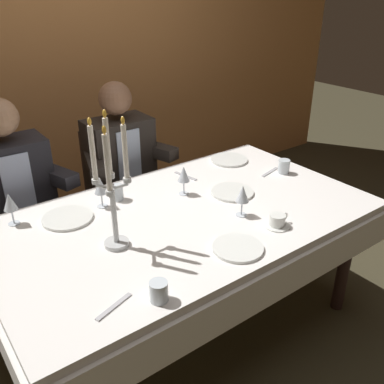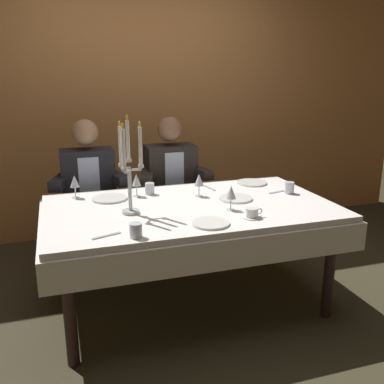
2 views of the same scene
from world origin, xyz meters
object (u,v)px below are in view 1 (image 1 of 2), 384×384
at_px(seated_diner_1, 120,157).
at_px(coffee_cup_0, 277,221).
at_px(dining_table, 185,233).
at_px(water_tumbler_2, 117,192).
at_px(seated_diner_0, 13,184).
at_px(wine_glass_1, 101,186).
at_px(dinner_plate_0, 232,192).
at_px(wine_glass_3, 184,175).
at_px(candelabra, 112,189).
at_px(dinner_plate_2, 229,160).
at_px(dinner_plate_3, 67,218).
at_px(water_tumbler_1, 159,291).
at_px(wine_glass_2, 242,194).
at_px(wine_glass_0, 10,203).
at_px(dinner_plate_1, 237,248).
at_px(water_tumbler_0, 284,166).

bearing_deg(seated_diner_1, coffee_cup_0, -81.53).
bearing_deg(dining_table, water_tumbler_2, 120.49).
bearing_deg(seated_diner_0, wine_glass_1, -62.50).
xyz_separation_m(dinner_plate_0, wine_glass_3, (-0.22, 0.15, 0.11)).
distance_m(dining_table, seated_diner_0, 1.07).
distance_m(candelabra, dinner_plate_2, 1.17).
xyz_separation_m(dinner_plate_0, dinner_plate_3, (-0.84, 0.27, 0.00)).
relative_size(dinner_plate_0, water_tumbler_1, 2.96).
height_order(coffee_cup_0, seated_diner_1, seated_diner_1).
height_order(wine_glass_1, wine_glass_2, same).
distance_m(dinner_plate_3, wine_glass_0, 0.27).
bearing_deg(candelabra, coffee_cup_0, -24.08).
bearing_deg(dinner_plate_2, wine_glass_3, -157.49).
bearing_deg(wine_glass_0, water_tumbler_1, -72.99).
bearing_deg(wine_glass_3, water_tumbler_1, -131.63).
relative_size(wine_glass_0, coffee_cup_0, 1.24).
relative_size(dining_table, dinner_plate_1, 8.57).
height_order(seated_diner_0, seated_diner_1, same).
relative_size(candelabra, dinner_plate_2, 2.55).
bearing_deg(wine_glass_1, wine_glass_0, 167.30).
xyz_separation_m(dinner_plate_0, wine_glass_1, (-0.64, 0.29, 0.11)).
bearing_deg(candelabra, water_tumbler_0, 4.93).
bearing_deg(water_tumbler_1, dinner_plate_1, 9.11).
bearing_deg(wine_glass_2, dining_table, 139.95).
height_order(wine_glass_1, wine_glass_3, same).
bearing_deg(dinner_plate_0, candelabra, -173.79).
bearing_deg(candelabra, dinner_plate_0, 6.21).
height_order(dinner_plate_2, wine_glass_1, wine_glass_1).
bearing_deg(water_tumbler_0, seated_diner_0, 148.75).
bearing_deg(water_tumbler_1, wine_glass_2, 23.03).
distance_m(dinner_plate_0, water_tumbler_2, 0.63).
xyz_separation_m(dinner_plate_1, water_tumbler_1, (-0.45, -0.07, 0.03)).
xyz_separation_m(water_tumbler_2, coffee_cup_0, (0.48, -0.70, -0.02)).
bearing_deg(water_tumbler_2, dinner_plate_3, -171.87).
bearing_deg(water_tumbler_1, coffee_cup_0, 8.17).
bearing_deg(seated_diner_1, water_tumbler_1, -112.17).
bearing_deg(wine_glass_2, dinner_plate_3, 146.02).
bearing_deg(wine_glass_2, water_tumbler_0, 22.54).
height_order(dinner_plate_0, dinner_plate_1, same).
height_order(dinner_plate_2, wine_glass_3, wine_glass_3).
bearing_deg(dining_table, water_tumbler_1, -134.19).
height_order(water_tumbler_1, coffee_cup_0, water_tumbler_1).
xyz_separation_m(candelabra, water_tumbler_1, (-0.04, -0.42, -0.24)).
height_order(dinner_plate_3, coffee_cup_0, coffee_cup_0).
bearing_deg(dinner_plate_2, water_tumbler_1, -141.71).
bearing_deg(seated_diner_1, dinner_plate_0, -74.04).
distance_m(dining_table, coffee_cup_0, 0.48).
height_order(dinner_plate_0, wine_glass_0, wine_glass_0).
xyz_separation_m(dinner_plate_1, coffee_cup_0, (0.29, 0.03, 0.02)).
distance_m(wine_glass_1, water_tumbler_0, 1.11).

